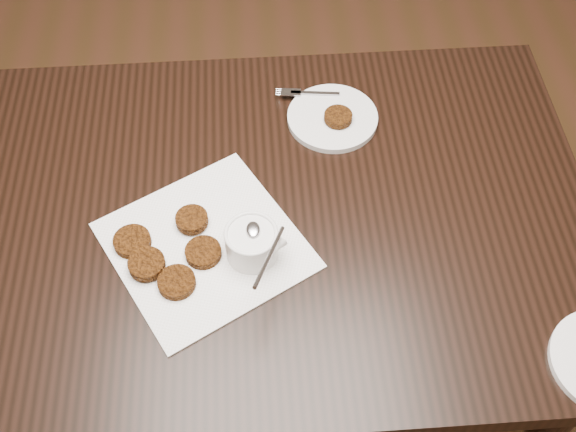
% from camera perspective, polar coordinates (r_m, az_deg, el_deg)
% --- Properties ---
extents(floor, '(4.00, 4.00, 0.00)m').
position_cam_1_polar(floor, '(1.87, -1.31, -15.57)').
color(floor, '#542E1D').
rests_on(floor, ground).
extents(table, '(1.26, 0.81, 0.75)m').
position_cam_1_polar(table, '(1.56, -3.08, -7.88)').
color(table, black).
rests_on(table, floor).
extents(napkin, '(0.41, 0.41, 0.00)m').
position_cam_1_polar(napkin, '(1.21, -6.75, -2.38)').
color(napkin, white).
rests_on(napkin, table).
extents(sauce_ramekin, '(0.12, 0.12, 0.12)m').
position_cam_1_polar(sauce_ramekin, '(1.14, -3.05, -1.33)').
color(sauce_ramekin, white).
rests_on(sauce_ramekin, napkin).
extents(patty_cluster, '(0.25, 0.25, 0.02)m').
position_cam_1_polar(patty_cluster, '(1.19, -9.46, -2.80)').
color(patty_cluster, '#68340D').
rests_on(patty_cluster, napkin).
extents(plate_with_patty, '(0.20, 0.20, 0.03)m').
position_cam_1_polar(plate_with_patty, '(1.38, 3.66, 8.19)').
color(plate_with_patty, silver).
rests_on(plate_with_patty, table).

